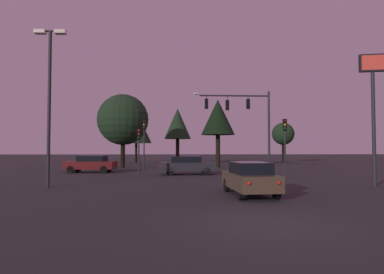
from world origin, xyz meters
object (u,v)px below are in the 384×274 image
object	(u,v)px
car_crossing_right	(91,164)
parking_lot_lamp_post	(49,88)
tree_behind_sign	(123,120)
tree_right_cluster	(283,134)
traffic_signal_mast_arm	(245,114)
tree_lot_edge	(178,124)
traffic_light_corner_left	(144,135)
tree_center_horizon	(218,118)
car_crossing_left	(187,165)
store_sign_illuminated	(373,90)
traffic_light_corner_right	(139,142)
car_nearside_lane	(250,178)
traffic_light_median	(285,136)
tree_left_far	(136,127)

from	to	relation	value
car_crossing_right	parking_lot_lamp_post	distance (m)	12.12
parking_lot_lamp_post	tree_behind_sign	size ratio (longest dim) A/B	1.06
car_crossing_right	tree_right_cluster	xyz separation A→B (m)	(23.51, 19.02, 3.52)
traffic_signal_mast_arm	tree_behind_sign	distance (m)	14.40
tree_lot_edge	car_crossing_right	bearing A→B (deg)	-114.07
traffic_light_corner_left	car_crossing_right	distance (m)	5.68
tree_center_horizon	traffic_light_corner_left	bearing A→B (deg)	-144.93
tree_behind_sign	tree_right_cluster	world-z (taller)	tree_behind_sign
tree_behind_sign	tree_lot_edge	world-z (taller)	tree_behind_sign
car_crossing_left	tree_center_horizon	bearing A→B (deg)	70.34
tree_lot_edge	store_sign_illuminated	bearing A→B (deg)	-68.15
traffic_light_corner_right	tree_behind_sign	size ratio (longest dim) A/B	0.45
car_nearside_lane	tree_behind_sign	distance (m)	23.93
traffic_light_median	car_crossing_left	xyz separation A→B (m)	(-7.27, 2.55, -2.29)
store_sign_illuminated	tree_center_horizon	distance (m)	20.23
tree_center_horizon	tree_lot_edge	xyz separation A→B (m)	(-4.72, 9.08, -0.06)
traffic_light_median	tree_center_horizon	bearing A→B (deg)	105.17
traffic_light_corner_left	traffic_light_corner_right	xyz separation A→B (m)	(0.22, -5.67, -0.78)
tree_left_far	tree_lot_edge	distance (m)	7.33
tree_left_far	tree_lot_edge	size ratio (longest dim) A/B	0.99
store_sign_illuminated	car_crossing_left	bearing A→B (deg)	140.00
tree_right_cluster	store_sign_illuminated	bearing A→B (deg)	-98.70
traffic_light_corner_right	traffic_light_median	distance (m)	11.31
car_crossing_left	tree_behind_sign	bearing A→B (deg)	125.77
parking_lot_lamp_post	store_sign_illuminated	distance (m)	18.10
tree_center_horizon	car_nearside_lane	bearing A→B (deg)	-92.98
tree_behind_sign	car_crossing_left	bearing A→B (deg)	-54.23
car_crossing_left	tree_lot_edge	xyz separation A→B (m)	(-0.99, 19.54, 4.86)
car_crossing_left	car_crossing_right	distance (m)	8.94
car_crossing_left	tree_center_horizon	xyz separation A→B (m)	(3.74, 10.46, 4.92)
traffic_light_corner_right	car_nearside_lane	xyz separation A→B (m)	(6.47, -11.02, -1.86)
traffic_signal_mast_arm	tree_right_cluster	world-z (taller)	traffic_signal_mast_arm
parking_lot_lamp_post	store_sign_illuminated	size ratio (longest dim) A/B	1.16
car_nearside_lane	tree_right_cluster	size ratio (longest dim) A/B	0.69
traffic_signal_mast_arm	tree_right_cluster	distance (m)	21.85
traffic_light_corner_left	store_sign_illuminated	xyz separation A→B (m)	(14.43, -13.62, 2.01)
traffic_light_corner_left	tree_center_horizon	size ratio (longest dim) A/B	0.63
tree_center_horizon	car_crossing_left	bearing A→B (deg)	-109.66
tree_center_horizon	car_crossing_right	bearing A→B (deg)	-147.39
car_nearside_lane	tree_center_horizon	bearing A→B (deg)	87.02
traffic_light_median	tree_lot_edge	world-z (taller)	tree_lot_edge
car_crossing_right	traffic_light_corner_left	bearing A→B (deg)	27.92
car_crossing_left	tree_behind_sign	size ratio (longest dim) A/B	0.56
traffic_signal_mast_arm	traffic_light_median	bearing A→B (deg)	-66.03
tree_left_far	car_crossing_right	bearing A→B (deg)	-93.31
car_crossing_right	tree_behind_sign	distance (m)	8.59
traffic_light_corner_left	parking_lot_lamp_post	bearing A→B (deg)	-105.17
car_nearside_lane	car_crossing_right	world-z (taller)	same
car_nearside_lane	parking_lot_lamp_post	bearing A→B (deg)	163.01
car_crossing_right	tree_center_horizon	xyz separation A→B (m)	(12.29, 7.86, 4.92)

